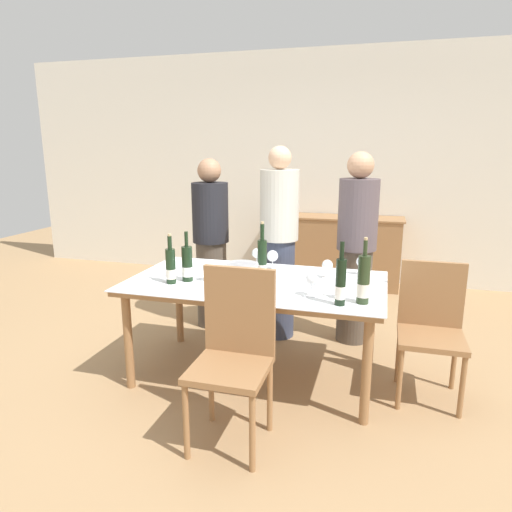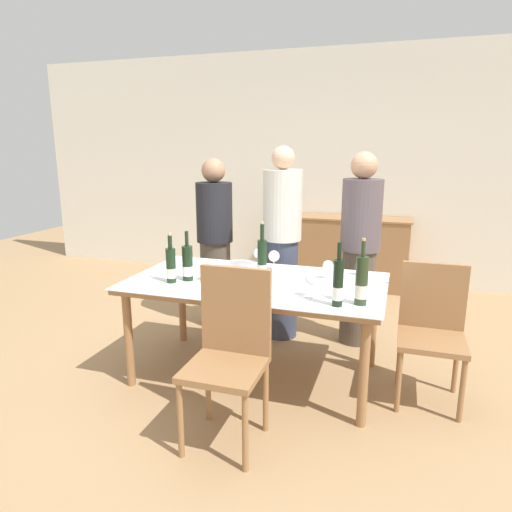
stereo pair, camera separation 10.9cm
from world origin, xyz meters
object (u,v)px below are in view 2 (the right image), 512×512
Objects in this scene: wine_glass_5 at (328,266)px; chair_near_front at (230,345)px; wine_bottle_1 at (171,266)px; person_host at (215,244)px; chair_right_end at (432,324)px; wine_glass_3 at (310,281)px; ice_bucket at (240,277)px; wine_glass_0 at (208,268)px; wine_glass_4 at (274,257)px; wine_bottle_4 at (188,264)px; person_guest_right at (360,250)px; wine_glass_2 at (363,263)px; person_guest_left at (282,244)px; dining_table at (256,289)px; wine_bottle_3 at (338,284)px; sideboard_cabinet at (340,251)px; wine_bottle_0 at (361,282)px; wine_bottle_2 at (262,261)px; wine_glass_1 at (258,254)px.

chair_near_front is (-0.40, -0.93, -0.26)m from wine_glass_5.
person_host reaches higher than wine_bottle_1.
chair_right_end is 0.58× the size of person_host.
person_host is (-1.11, 1.09, -0.06)m from wine_glass_3.
person_host reaches higher than ice_bucket.
wine_glass_0 is 0.56m from wine_glass_4.
wine_bottle_4 is 2.61× the size of wine_glass_5.
wine_glass_3 is 0.09× the size of person_guest_right.
wine_glass_2 is 0.08× the size of person_guest_left.
wine_bottle_1 reaches higher than wine_glass_3.
wine_glass_5 is at bearing 23.37° from dining_table.
wine_bottle_1 is 1.18m from wine_bottle_3.
wine_glass_2 is (1.26, 0.59, -0.03)m from wine_bottle_1.
ice_bucket is at bearing -120.52° from person_guest_right.
sideboard_cabinet is 4.22× the size of wine_bottle_3.
wine_bottle_3 is at bearing -7.61° from ice_bucket.
wine_glass_5 is at bearing 104.71° from wine_bottle_3.
person_guest_left is (0.31, 0.87, 0.01)m from wine_glass_0.
wine_bottle_0 is 0.25× the size of person_guest_right.
dining_table is at bearing -51.86° from person_host.
wine_bottle_2 is at bearing -85.69° from person_guest_left.
chair_right_end is at bearing -12.03° from wine_glass_4.
wine_bottle_4 reaches higher than sideboard_cabinet.
chair_right_end is (1.74, 0.31, -0.33)m from wine_bottle_1.
dining_table is 0.52m from wine_glass_3.
wine_bottle_4 reaches higher than wine_glass_0.
wine_bottle_4 is 2.37× the size of wine_glass_4.
wine_bottle_3 is at bearing -82.91° from sideboard_cabinet.
wine_bottle_1 is 1.13m from person_guest_left.
wine_glass_2 is at bearing 1.41° from wine_glass_1.
person_guest_left is at bearing 63.75° from wine_bottle_4.
wine_bottle_2 reaches higher than wine_glass_4.
wine_bottle_2 is at bearing 14.77° from wine_bottle_4.
wine_glass_4 is (0.13, -0.02, -0.01)m from wine_glass_1.
wine_bottle_3 is at bearing -32.78° from wine_glass_3.
wine_bottle_0 is at bearing -60.57° from wine_glass_5.
wine_glass_4 reaches higher than wine_glass_2.
dining_table is at bearing 16.07° from wine_glass_0.
person_guest_left is (-0.09, 1.51, 0.27)m from chair_near_front.
wine_bottle_2 is 3.09× the size of wine_glass_2.
wine_glass_0 is at bearing -165.86° from wine_bottle_2.
wine_glass_4 is (-0.58, 0.69, -0.03)m from wine_bottle_3.
person_guest_left is (0.54, 1.00, -0.02)m from wine_bottle_1.
wine_bottle_3 is at bearing 34.48° from chair_near_front.
wine_glass_4 reaches higher than dining_table.
chair_right_end is at bearing -68.96° from sideboard_cabinet.
chair_near_front is 0.64× the size of person_host.
ice_bucket is 1.62× the size of wine_glass_5.
wine_glass_0 is at bearing 169.97° from wine_bottle_0.
wine_bottle_4 is at bearing -163.83° from dining_table.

